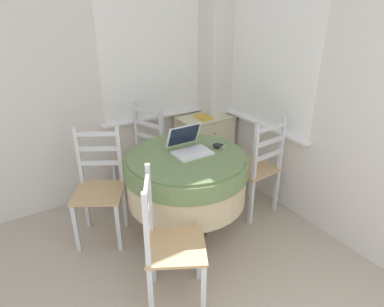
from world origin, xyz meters
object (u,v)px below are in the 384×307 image
object	(u,v)px
round_dining_table	(186,175)
dining_chair_camera_near	(169,245)
dining_chair_left_flank	(100,189)
dining_chair_near_right_window	(256,169)
cell_phone	(219,145)
book_on_cabinet	(203,117)
dining_chair_near_back_window	(142,158)
corner_cabinet	(205,147)
computer_mouse	(217,146)
laptop	(189,147)

from	to	relation	value
round_dining_table	dining_chair_camera_near	world-z (taller)	dining_chair_camera_near
dining_chair_left_flank	dining_chair_near_right_window	bearing A→B (deg)	-17.27
cell_phone	book_on_cabinet	xyz separation A→B (m)	(0.34, 0.75, -0.03)
dining_chair_near_right_window	dining_chair_near_back_window	bearing A→B (deg)	135.69
cell_phone	dining_chair_near_back_window	world-z (taller)	dining_chair_near_back_window
dining_chair_near_back_window	dining_chair_camera_near	bearing A→B (deg)	-107.11
corner_cabinet	round_dining_table	bearing A→B (deg)	-132.24
corner_cabinet	cell_phone	bearing A→B (deg)	-116.21
dining_chair_camera_near	corner_cabinet	size ratio (longest dim) A/B	1.32
computer_mouse	corner_cabinet	size ratio (longest dim) A/B	0.11
computer_mouse	cell_phone	xyz separation A→B (m)	(0.05, 0.03, -0.02)
cell_phone	dining_chair_left_flank	size ratio (longest dim) A/B	0.12
dining_chair_near_back_window	corner_cabinet	size ratio (longest dim) A/B	1.32
laptop	dining_chair_near_right_window	distance (m)	0.78
round_dining_table	cell_phone	world-z (taller)	cell_phone
book_on_cabinet	cell_phone	bearing A→B (deg)	-114.31
laptop	dining_chair_left_flank	world-z (taller)	laptop
round_dining_table	dining_chair_camera_near	distance (m)	0.76
dining_chair_camera_near	corner_cabinet	xyz separation A→B (m)	(1.22, 1.38, -0.10)
dining_chair_near_right_window	corner_cabinet	distance (m)	0.87
book_on_cabinet	computer_mouse	bearing A→B (deg)	-116.45
laptop	dining_chair_near_back_window	size ratio (longest dim) A/B	0.31
dining_chair_near_right_window	dining_chair_camera_near	bearing A→B (deg)	-157.17
laptop	dining_chair_camera_near	size ratio (longest dim) A/B	0.31
dining_chair_near_right_window	book_on_cabinet	size ratio (longest dim) A/B	5.21
laptop	book_on_cabinet	bearing A→B (deg)	49.05
dining_chair_left_flank	round_dining_table	bearing A→B (deg)	-30.46
dining_chair_camera_near	computer_mouse	bearing A→B (deg)	35.49
dining_chair_near_back_window	book_on_cabinet	xyz separation A→B (m)	(0.76, 0.02, 0.29)
dining_chair_left_flank	book_on_cabinet	world-z (taller)	dining_chair_left_flank
book_on_cabinet	dining_chair_left_flank	bearing A→B (deg)	-163.44
laptop	dining_chair_near_right_window	bearing A→B (deg)	-7.88
computer_mouse	dining_chair_near_back_window	bearing A→B (deg)	116.04
round_dining_table	dining_chair_near_back_window	xyz separation A→B (m)	(-0.08, 0.74, -0.12)
round_dining_table	dining_chair_near_right_window	size ratio (longest dim) A/B	1.04
dining_chair_near_right_window	corner_cabinet	world-z (taller)	dining_chair_near_right_window
corner_cabinet	dining_chair_camera_near	bearing A→B (deg)	-131.41
dining_chair_near_back_window	dining_chair_left_flank	xyz separation A→B (m)	(-0.56, -0.37, 0.00)
round_dining_table	dining_chair_left_flank	bearing A→B (deg)	149.54
laptop	computer_mouse	xyz separation A→B (m)	(0.24, -0.06, -0.03)
round_dining_table	corner_cabinet	world-z (taller)	round_dining_table
computer_mouse	book_on_cabinet	size ratio (longest dim) A/B	0.44
dining_chair_near_right_window	dining_chair_left_flank	world-z (taller)	same
laptop	dining_chair_left_flank	xyz separation A→B (m)	(-0.69, 0.33, -0.35)
dining_chair_left_flank	corner_cabinet	xyz separation A→B (m)	(1.37, 0.44, -0.10)
round_dining_table	cell_phone	distance (m)	0.39
computer_mouse	cell_phone	size ratio (longest dim) A/B	0.68
dining_chair_near_back_window	dining_chair_near_right_window	size ratio (longest dim) A/B	1.00
book_on_cabinet	round_dining_table	bearing A→B (deg)	-131.77
laptop	corner_cabinet	xyz separation A→B (m)	(0.68, 0.77, -0.45)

